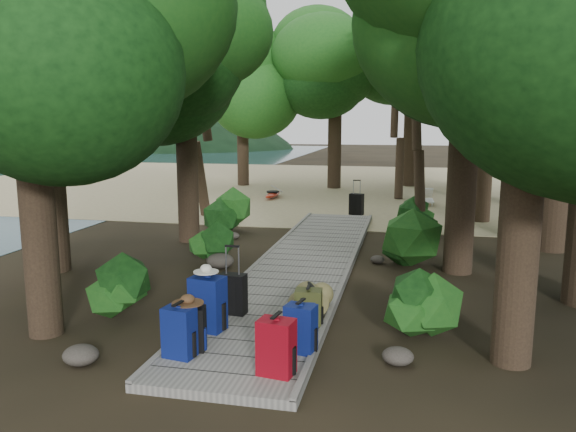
% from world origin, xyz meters
% --- Properties ---
extents(ground, '(120.00, 120.00, 0.00)m').
position_xyz_m(ground, '(0.00, 0.00, 0.00)').
color(ground, '#2F2617').
rests_on(ground, ground).
extents(sand_beach, '(40.00, 22.00, 0.02)m').
position_xyz_m(sand_beach, '(0.00, 16.00, 0.01)').
color(sand_beach, tan).
rests_on(sand_beach, ground).
extents(distant_hill, '(32.00, 16.00, 12.00)m').
position_xyz_m(distant_hill, '(-40.00, 48.00, 0.00)').
color(distant_hill, black).
rests_on(distant_hill, ground).
extents(boardwalk, '(2.00, 12.00, 0.12)m').
position_xyz_m(boardwalk, '(0.00, 1.00, 0.06)').
color(boardwalk, gray).
rests_on(boardwalk, ground).
extents(backpack_left_a, '(0.42, 0.33, 0.72)m').
position_xyz_m(backpack_left_a, '(-0.68, -4.17, 0.48)').
color(backpack_left_a, navy).
rests_on(backpack_left_a, boardwalk).
extents(backpack_left_b, '(0.39, 0.31, 0.65)m').
position_xyz_m(backpack_left_b, '(-0.61, -3.94, 0.44)').
color(backpack_left_b, black).
rests_on(backpack_left_b, boardwalk).
extents(backpack_left_c, '(0.52, 0.42, 0.87)m').
position_xyz_m(backpack_left_c, '(-0.65, -3.22, 0.55)').
color(backpack_left_c, navy).
rests_on(backpack_left_c, boardwalk).
extents(backpack_right_a, '(0.46, 0.36, 0.75)m').
position_xyz_m(backpack_right_a, '(0.64, -4.39, 0.49)').
color(backpack_right_a, '#980218').
rests_on(backpack_right_a, boardwalk).
extents(backpack_right_b, '(0.43, 0.34, 0.69)m').
position_xyz_m(backpack_right_b, '(0.79, -3.69, 0.47)').
color(backpack_right_b, navy).
rests_on(backpack_right_b, boardwalk).
extents(backpack_right_c, '(0.37, 0.28, 0.61)m').
position_xyz_m(backpack_right_c, '(0.75, -3.46, 0.42)').
color(backpack_right_c, navy).
rests_on(backpack_right_c, boardwalk).
extents(backpack_right_d, '(0.41, 0.31, 0.59)m').
position_xyz_m(backpack_right_d, '(0.72, -2.71, 0.41)').
color(backpack_right_d, '#3A421C').
rests_on(backpack_right_d, boardwalk).
extents(duffel_right_khaki, '(0.62, 0.72, 0.40)m').
position_xyz_m(duffel_right_khaki, '(0.66, -2.13, 0.32)').
color(duffel_right_khaki, olive).
rests_on(duffel_right_khaki, boardwalk).
extents(suitcase_on_boardwalk, '(0.43, 0.26, 0.63)m').
position_xyz_m(suitcase_on_boardwalk, '(-0.51, -2.49, 0.44)').
color(suitcase_on_boardwalk, black).
rests_on(suitcase_on_boardwalk, boardwalk).
extents(lone_suitcase_on_sand, '(0.49, 0.36, 0.69)m').
position_xyz_m(lone_suitcase_on_sand, '(0.45, 7.70, 0.37)').
color(lone_suitcase_on_sand, black).
rests_on(lone_suitcase_on_sand, sand_beach).
extents(hat_brown, '(0.41, 0.41, 0.12)m').
position_xyz_m(hat_brown, '(-0.63, -3.99, 0.83)').
color(hat_brown, '#51351E').
rests_on(hat_brown, backpack_left_b).
extents(hat_white, '(0.36, 0.36, 0.12)m').
position_xyz_m(hat_white, '(-0.65, -3.26, 1.05)').
color(hat_white, silver).
rests_on(hat_white, backpack_left_c).
extents(kayak, '(0.79, 3.60, 0.36)m').
position_xyz_m(kayak, '(-3.17, 10.98, 0.20)').
color(kayak, '#B7230F').
rests_on(kayak, sand_beach).
extents(sun_lounger, '(0.61, 1.74, 0.56)m').
position_xyz_m(sun_lounger, '(2.71, 10.40, 0.30)').
color(sun_lounger, silver).
rests_on(sun_lounger, sand_beach).
extents(tree_right_a, '(4.35, 4.35, 7.25)m').
position_xyz_m(tree_right_a, '(3.45, -3.20, 3.62)').
color(tree_right_a, black).
rests_on(tree_right_a, ground).
extents(tree_right_c, '(4.82, 4.82, 8.34)m').
position_xyz_m(tree_right_c, '(3.13, 1.20, 4.17)').
color(tree_right_c, black).
rests_on(tree_right_c, ground).
extents(tree_right_d, '(5.72, 5.72, 10.49)m').
position_xyz_m(tree_right_d, '(5.48, 3.72, 5.25)').
color(tree_right_d, black).
rests_on(tree_right_d, ground).
extents(tree_right_e, '(4.45, 4.45, 8.01)m').
position_xyz_m(tree_right_e, '(4.28, 7.36, 4.00)').
color(tree_right_e, black).
rests_on(tree_right_e, ground).
extents(tree_right_f, '(6.07, 6.07, 10.84)m').
position_xyz_m(tree_right_f, '(6.41, 9.92, 5.42)').
color(tree_right_f, black).
rests_on(tree_right_f, ground).
extents(tree_left_a, '(4.16, 4.16, 6.94)m').
position_xyz_m(tree_left_a, '(-3.02, -3.59, 3.47)').
color(tree_left_a, black).
rests_on(tree_left_a, ground).
extents(tree_left_b, '(5.25, 5.25, 9.45)m').
position_xyz_m(tree_left_b, '(-5.05, -0.44, 4.72)').
color(tree_left_b, black).
rests_on(tree_left_b, ground).
extents(tree_left_c, '(4.40, 4.40, 7.65)m').
position_xyz_m(tree_left_c, '(-3.40, 2.85, 3.83)').
color(tree_left_c, black).
rests_on(tree_left_c, ground).
extents(tree_back_a, '(5.03, 5.03, 8.70)m').
position_xyz_m(tree_back_a, '(-1.24, 14.83, 4.35)').
color(tree_back_a, black).
rests_on(tree_back_a, ground).
extents(tree_back_b, '(5.95, 5.95, 10.62)m').
position_xyz_m(tree_back_b, '(2.15, 16.47, 5.31)').
color(tree_back_b, black).
rests_on(tree_back_b, ground).
extents(tree_back_c, '(5.04, 5.04, 9.07)m').
position_xyz_m(tree_back_c, '(4.60, 15.73, 4.53)').
color(tree_back_c, black).
rests_on(tree_back_c, ground).
extents(tree_back_d, '(4.60, 4.60, 7.66)m').
position_xyz_m(tree_back_d, '(-5.60, 15.02, 3.83)').
color(tree_back_d, black).
rests_on(tree_back_d, ground).
extents(palm_right_a, '(3.98, 3.98, 6.78)m').
position_xyz_m(palm_right_a, '(2.59, 5.57, 3.39)').
color(palm_right_a, '#173E11').
rests_on(palm_right_a, ground).
extents(palm_right_b, '(4.52, 4.52, 8.74)m').
position_xyz_m(palm_right_b, '(4.70, 11.49, 4.37)').
color(palm_right_b, '#173E11').
rests_on(palm_right_b, ground).
extents(palm_right_c, '(4.51, 4.51, 7.18)m').
position_xyz_m(palm_right_c, '(1.97, 11.98, 3.59)').
color(palm_right_c, '#173E11').
rests_on(palm_right_c, ground).
extents(palm_left_a, '(4.57, 4.57, 7.27)m').
position_xyz_m(palm_left_a, '(-4.60, 6.52, 3.63)').
color(palm_left_a, '#173E11').
rests_on(palm_left_a, ground).
extents(rock_left_a, '(0.46, 0.42, 0.26)m').
position_xyz_m(rock_left_a, '(-1.93, -4.42, 0.13)').
color(rock_left_a, '#4C473F').
rests_on(rock_left_a, ground).
extents(rock_left_b, '(0.39, 0.35, 0.22)m').
position_xyz_m(rock_left_b, '(-2.99, -1.84, 0.11)').
color(rock_left_b, '#4C473F').
rests_on(rock_left_b, ground).
extents(rock_left_c, '(0.58, 0.52, 0.32)m').
position_xyz_m(rock_left_c, '(-1.74, 0.46, 0.16)').
color(rock_left_c, '#4C473F').
rests_on(rock_left_c, ground).
extents(rock_left_d, '(0.32, 0.29, 0.18)m').
position_xyz_m(rock_left_d, '(-2.36, 3.33, 0.09)').
color(rock_left_d, '#4C473F').
rests_on(rock_left_d, ground).
extents(rock_right_a, '(0.41, 0.37, 0.22)m').
position_xyz_m(rock_right_a, '(2.04, -3.56, 0.11)').
color(rock_right_a, '#4C473F').
rests_on(rock_right_a, ground).
extents(rock_right_b, '(0.49, 0.45, 0.27)m').
position_xyz_m(rock_right_b, '(2.19, -1.11, 0.14)').
color(rock_right_b, '#4C473F').
rests_on(rock_right_b, ground).
extents(rock_right_c, '(0.32, 0.28, 0.17)m').
position_xyz_m(rock_right_c, '(1.49, 1.57, 0.09)').
color(rock_right_c, '#4C473F').
rests_on(rock_right_c, ground).
extents(shrub_left_a, '(1.13, 1.13, 1.01)m').
position_xyz_m(shrub_left_a, '(-2.37, -2.85, 0.51)').
color(shrub_left_a, '#1A5018').
rests_on(shrub_left_a, ground).
extents(shrub_left_b, '(0.84, 0.84, 0.75)m').
position_xyz_m(shrub_left_b, '(-2.07, 0.82, 0.38)').
color(shrub_left_b, '#1A5018').
rests_on(shrub_left_b, ground).
extents(shrub_left_c, '(1.24, 1.24, 1.11)m').
position_xyz_m(shrub_left_c, '(-2.75, 4.23, 0.56)').
color(shrub_left_c, '#1A5018').
rests_on(shrub_left_c, ground).
extents(shrub_right_a, '(1.12, 1.12, 1.01)m').
position_xyz_m(shrub_right_a, '(2.37, -2.51, 0.50)').
color(shrub_right_a, '#1A5018').
rests_on(shrub_right_a, ground).
extents(shrub_right_b, '(1.42, 1.42, 1.28)m').
position_xyz_m(shrub_right_b, '(2.27, 1.60, 0.64)').
color(shrub_right_b, '#1A5018').
rests_on(shrub_right_b, ground).
extents(shrub_right_c, '(0.93, 0.93, 0.84)m').
position_xyz_m(shrub_right_c, '(2.32, 5.67, 0.42)').
color(shrub_right_c, '#1A5018').
rests_on(shrub_right_c, ground).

